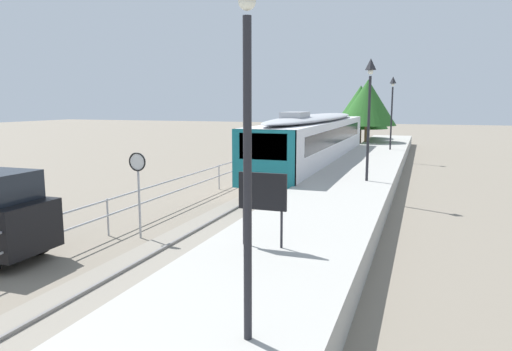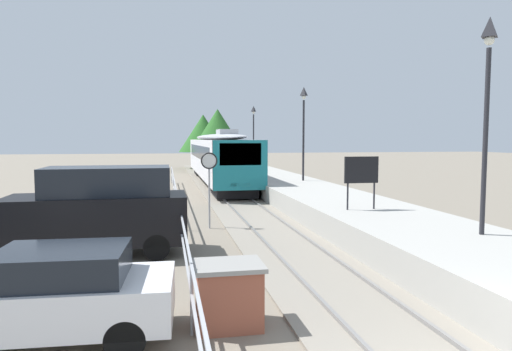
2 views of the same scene
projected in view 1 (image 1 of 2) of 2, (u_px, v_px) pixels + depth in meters
ground_plane at (232, 186)px, 24.85m from camera, size 160.00×160.00×0.00m
track_rails at (287, 189)px, 23.86m from camera, size 3.20×60.00×0.14m
commuter_train at (316, 138)px, 29.62m from camera, size 2.82×20.95×3.74m
station_platform at (352, 185)px, 22.72m from camera, size 3.90×60.00×0.90m
platform_lamp_near_end at (247, 82)px, 6.42m from camera, size 0.34×0.34×5.35m
platform_lamp_mid_platform at (370, 96)px, 20.57m from camera, size 0.34×0.34×5.35m
platform_lamp_far_end at (392, 99)px, 34.72m from camera, size 0.34×0.34×5.35m
platform_notice_board at (263, 194)px, 11.32m from camera, size 1.20×0.08×1.80m
speed_limit_sign at (138, 174)px, 15.02m from camera, size 0.61×0.10×2.81m
carpark_fence at (107, 209)px, 15.50m from camera, size 0.06×36.06×1.25m
tree_behind_carpark at (360, 107)px, 46.09m from camera, size 5.41×5.41×6.02m
tree_behind_station_far at (367, 103)px, 41.69m from camera, size 5.11×5.11×6.38m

